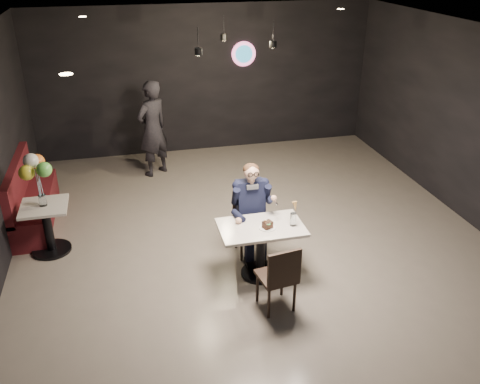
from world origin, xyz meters
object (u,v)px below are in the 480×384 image
object	(u,v)px
main_table	(261,251)
sundae_glass	(293,219)
seated_man	(250,209)
passerby	(153,129)
chair_near	(276,275)
booth_bench	(33,192)
chair_far	(250,225)
side_table	(48,227)
balloon_vase	(43,200)

from	to	relation	value
main_table	sundae_glass	size ratio (longest dim) A/B	6.20
seated_man	passerby	xyz separation A→B (m)	(-1.08, 3.15, 0.19)
chair_near	booth_bench	bearing A→B (deg)	128.04
main_table	seated_man	size ratio (longest dim) A/B	0.76
main_table	chair_near	distance (m)	0.70
sundae_glass	booth_bench	bearing A→B (deg)	146.29
sundae_glass	passerby	xyz separation A→B (m)	(-1.48, 3.78, 0.08)
seated_man	sundae_glass	world-z (taller)	seated_man
passerby	booth_bench	bearing A→B (deg)	-1.27
chair_far	seated_man	size ratio (longest dim) A/B	0.64
main_table	side_table	xyz separation A→B (m)	(-2.81, 1.27, 0.02)
main_table	chair_near	world-z (taller)	chair_near
booth_bench	side_table	size ratio (longest dim) A/B	2.54
chair_far	sundae_glass	bearing A→B (deg)	-56.96
chair_near	side_table	bearing A→B (deg)	136.72
main_table	passerby	size ratio (longest dim) A/B	0.60
sundae_glass	balloon_vase	size ratio (longest dim) A/B	1.10
chair_far	sundae_glass	world-z (taller)	sundae_glass
seated_man	passerby	bearing A→B (deg)	108.90
main_table	passerby	xyz separation A→B (m)	(-1.08, 3.70, 0.54)
chair_far	booth_bench	xyz separation A→B (m)	(-3.11, 1.72, 0.04)
passerby	main_table	bearing A→B (deg)	69.74
seated_man	sundae_glass	bearing A→B (deg)	-56.96
seated_man	side_table	size ratio (longest dim) A/B	1.81
balloon_vase	chair_far	bearing A→B (deg)	-14.37
seated_man	passerby	world-z (taller)	passerby
main_table	seated_man	xyz separation A→B (m)	(0.00, 0.55, 0.34)
chair_far	passerby	distance (m)	3.36
chair_far	passerby	xyz separation A→B (m)	(-1.08, 3.15, 0.45)
main_table	booth_bench	size ratio (longest dim) A/B	0.54
balloon_vase	passerby	size ratio (longest dim) A/B	0.09
main_table	booth_bench	bearing A→B (deg)	143.85
booth_bench	passerby	distance (m)	2.52
balloon_vase	passerby	xyz separation A→B (m)	(1.73, 2.43, 0.08)
side_table	passerby	xyz separation A→B (m)	(1.73, 2.43, 0.52)
chair_far	balloon_vase	world-z (taller)	chair_far
booth_bench	passerby	world-z (taller)	passerby
chair_far	side_table	xyz separation A→B (m)	(-2.81, 0.72, -0.06)
main_table	side_table	bearing A→B (deg)	155.66
chair_near	sundae_glass	world-z (taller)	sundae_glass
main_table	chair_near	xyz separation A→B (m)	(0.00, -0.69, 0.09)
chair_far	booth_bench	bearing A→B (deg)	151.04
booth_bench	balloon_vase	xyz separation A→B (m)	(0.30, -1.00, 0.33)
sundae_glass	side_table	distance (m)	3.51
passerby	sundae_glass	bearing A→B (deg)	74.96
main_table	passerby	bearing A→B (deg)	106.25
seated_man	side_table	world-z (taller)	seated_man
seated_man	sundae_glass	xyz separation A→B (m)	(0.41, -0.62, 0.12)
main_table	chair_near	bearing A→B (deg)	-90.00
sundae_glass	balloon_vase	bearing A→B (deg)	157.31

